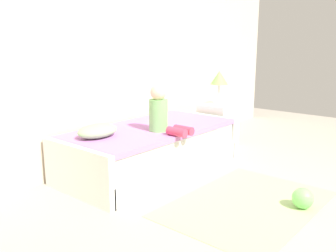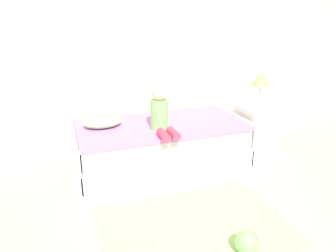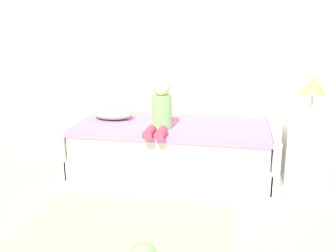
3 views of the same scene
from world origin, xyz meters
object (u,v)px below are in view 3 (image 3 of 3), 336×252
(nightstand, at_px, (307,151))
(child_figure, at_px, (161,110))
(table_lamp, at_px, (313,87))
(bed, at_px, (172,148))
(pillow, at_px, (113,113))

(nightstand, bearing_deg, child_figure, -171.64)
(child_figure, bearing_deg, table_lamp, 8.36)
(table_lamp, distance_m, child_figure, 1.46)
(bed, height_order, pillow, pillow)
(bed, xyz_separation_m, nightstand, (1.35, -0.02, 0.05))
(table_lamp, bearing_deg, nightstand, -90.00)
(table_lamp, distance_m, pillow, 2.07)
(nightstand, distance_m, table_lamp, 0.64)
(pillow, bearing_deg, bed, -8.39)
(nightstand, bearing_deg, bed, 179.20)
(nightstand, xyz_separation_m, table_lamp, (0.00, 0.00, 0.64))
(bed, bearing_deg, table_lamp, -0.80)
(bed, bearing_deg, nightstand, -0.80)
(child_figure, xyz_separation_m, pillow, (-0.60, 0.33, -0.14))
(table_lamp, height_order, pillow, table_lamp)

